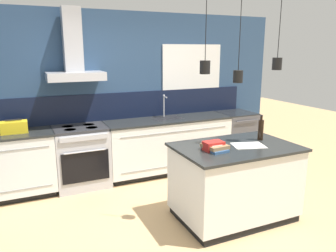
{
  "coord_description": "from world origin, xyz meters",
  "views": [
    {
      "loc": [
        -1.51,
        -3.08,
        2.01
      ],
      "look_at": [
        0.19,
        0.66,
        1.05
      ],
      "focal_mm": 35.0,
      "sensor_mm": 36.0,
      "label": 1
    }
  ],
  "objects": [
    {
      "name": "yellow_toolbox",
      "position": [
        -1.63,
        1.69,
        0.99
      ],
      "size": [
        0.34,
        0.18,
        0.19
      ],
      "color": "gold",
      "rests_on": "counter_run_left"
    },
    {
      "name": "book_stack",
      "position": [
        0.41,
        -0.11,
        0.95
      ],
      "size": [
        0.26,
        0.29,
        0.07
      ],
      "color": "#335684",
      "rests_on": "kitchen_island"
    },
    {
      "name": "red_supply_box",
      "position": [
        0.4,
        -0.09,
        0.96
      ],
      "size": [
        0.22,
        0.15,
        0.1
      ],
      "color": "red",
      "rests_on": "kitchen_island"
    },
    {
      "name": "counter_run_sink",
      "position": [
        0.66,
        1.69,
        0.46
      ],
      "size": [
        2.1,
        0.64,
        1.29
      ],
      "color": "black",
      "rests_on": "ground_plane"
    },
    {
      "name": "counter_run_left",
      "position": [
        -1.76,
        1.69,
        0.46
      ],
      "size": [
        1.23,
        0.64,
        0.91
      ],
      "color": "black",
      "rests_on": "ground_plane"
    },
    {
      "name": "oven_range",
      "position": [
        -0.77,
        1.69,
        0.46
      ],
      "size": [
        0.76,
        0.66,
        0.91
      ],
      "color": "#B5B5BA",
      "rests_on": "ground_plane"
    },
    {
      "name": "bottle_on_island",
      "position": [
        1.17,
        0.04,
        1.04
      ],
      "size": [
        0.07,
        0.07,
        0.32
      ],
      "color": "black",
      "rests_on": "kitchen_island"
    },
    {
      "name": "wall_back",
      "position": [
        -0.04,
        2.0,
        1.36
      ],
      "size": [
        5.6,
        2.23,
        2.6
      ],
      "color": "navy",
      "rests_on": "ground_plane"
    },
    {
      "name": "paper_pile",
      "position": [
        0.87,
        -0.11,
        0.91
      ],
      "size": [
        0.42,
        0.36,
        0.01
      ],
      "color": "silver",
      "rests_on": "kitchen_island"
    },
    {
      "name": "dishwasher",
      "position": [
        2.0,
        1.69,
        0.46
      ],
      "size": [
        0.6,
        0.65,
        0.91
      ],
      "color": "#4C4C51",
      "rests_on": "ground_plane"
    },
    {
      "name": "kitchen_island",
      "position": [
        0.74,
        -0.06,
        0.46
      ],
      "size": [
        1.42,
        0.94,
        0.91
      ],
      "color": "black",
      "rests_on": "ground_plane"
    },
    {
      "name": "ground_plane",
      "position": [
        0.0,
        0.0,
        0.0
      ],
      "size": [
        16.0,
        16.0,
        0.0
      ],
      "primitive_type": "plane",
      "color": "tan",
      "rests_on": "ground"
    }
  ]
}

